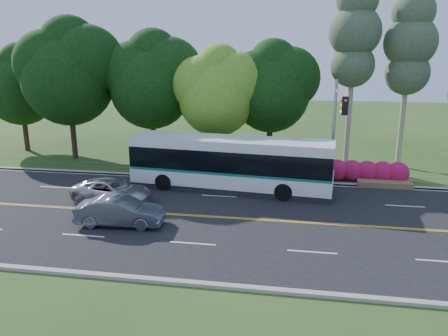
% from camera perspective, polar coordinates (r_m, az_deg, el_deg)
% --- Properties ---
extents(ground, '(120.00, 120.00, 0.00)m').
position_cam_1_polar(ground, '(23.87, -0.96, -6.45)').
color(ground, '#254517').
rests_on(ground, ground).
extents(road, '(60.00, 14.00, 0.02)m').
position_cam_1_polar(road, '(23.86, -0.96, -6.43)').
color(road, black).
rests_on(road, ground).
extents(curb_north, '(60.00, 0.30, 0.15)m').
position_cam_1_polar(curb_north, '(30.52, 1.47, -1.46)').
color(curb_north, '#A29D92').
rests_on(curb_north, ground).
extents(curb_south, '(60.00, 0.30, 0.15)m').
position_cam_1_polar(curb_south, '(17.53, -5.33, -14.68)').
color(curb_south, '#A29D92').
rests_on(curb_south, ground).
extents(grass_verge, '(60.00, 4.00, 0.10)m').
position_cam_1_polar(grass_verge, '(32.29, 1.93, -0.58)').
color(grass_verge, '#254517').
rests_on(grass_verge, ground).
extents(lane_markings, '(57.60, 13.82, 0.00)m').
position_cam_1_polar(lane_markings, '(23.87, -1.18, -6.39)').
color(lane_markings, gold).
rests_on(lane_markings, road).
extents(tree_row, '(44.70, 9.10, 13.84)m').
position_cam_1_polar(tree_row, '(35.24, -5.79, 11.70)').
color(tree_row, black).
rests_on(tree_row, ground).
extents(bougainvillea_hedge, '(9.50, 2.25, 1.50)m').
position_cam_1_polar(bougainvillea_hedge, '(31.20, 14.91, -0.38)').
color(bougainvillea_hedge, '#A80E40').
rests_on(bougainvillea_hedge, ground).
extents(traffic_signal, '(0.42, 6.10, 7.00)m').
position_cam_1_polar(traffic_signal, '(27.65, 14.53, 6.10)').
color(traffic_signal, '#92949A').
rests_on(traffic_signal, ground).
extents(transit_bus, '(13.14, 4.12, 3.38)m').
position_cam_1_polar(transit_bus, '(28.01, 0.82, 0.47)').
color(transit_bus, white).
rests_on(transit_bus, road).
extents(sedan, '(4.60, 1.89, 1.48)m').
position_cam_1_polar(sedan, '(23.18, -13.43, -5.53)').
color(sedan, slate).
rests_on(sedan, road).
extents(suv, '(5.13, 2.96, 1.34)m').
position_cam_1_polar(suv, '(26.82, -14.42, -2.92)').
color(suv, '#B6B7BA').
rests_on(suv, road).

